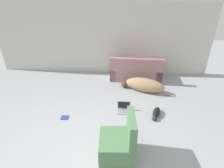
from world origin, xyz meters
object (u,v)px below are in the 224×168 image
at_px(dog, 144,85).
at_px(cat, 156,113).
at_px(couch, 136,71).
at_px(laptop_open, 124,108).
at_px(side_chair, 119,144).
at_px(book_blue, 64,118).

bearing_deg(dog, cat, 118.11).
height_order(couch, laptop_open, couch).
xyz_separation_m(couch, dog, (0.20, -0.92, -0.07)).
height_order(couch, side_chair, side_chair).
bearing_deg(dog, book_blue, 54.82).
relative_size(dog, book_blue, 9.80).
bearing_deg(book_blue, laptop_open, 15.61).
xyz_separation_m(dog, book_blue, (-2.08, -1.48, -0.20)).
relative_size(couch, side_chair, 1.98).
bearing_deg(laptop_open, book_blue, -163.21).
distance_m(cat, book_blue, 2.29).
xyz_separation_m(dog, laptop_open, (-0.62, -1.08, -0.13)).
xyz_separation_m(book_blue, side_chair, (1.37, -1.05, 0.29)).
bearing_deg(side_chair, couch, 168.29).
xyz_separation_m(couch, side_chair, (-0.52, -3.45, 0.02)).
xyz_separation_m(dog, side_chair, (-0.72, -2.53, 0.09)).
distance_m(dog, side_chair, 2.63).
bearing_deg(book_blue, cat, 6.08).
bearing_deg(couch, dog, 105.78).
bearing_deg(cat, couch, -149.88).
xyz_separation_m(cat, side_chair, (-0.91, -1.29, 0.23)).
height_order(couch, book_blue, couch).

